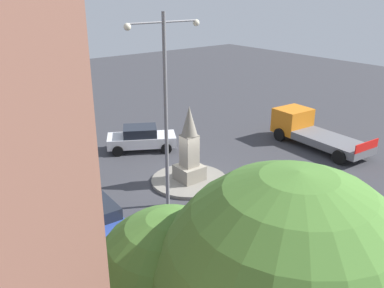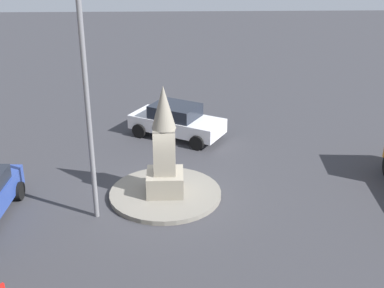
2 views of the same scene
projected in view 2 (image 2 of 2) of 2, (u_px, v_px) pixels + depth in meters
ground_plane at (165, 196)px, 17.86m from camera, size 80.00×80.00×0.00m
traffic_island at (165, 194)px, 17.83m from camera, size 3.89×3.89×0.17m
monument at (164, 150)px, 17.16m from camera, size 1.25×1.25×3.85m
streetlamp at (84, 63)px, 14.61m from camera, size 3.49×0.28×8.45m
car_white_far_side at (176, 121)px, 22.47m from camera, size 4.39×3.49×1.49m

